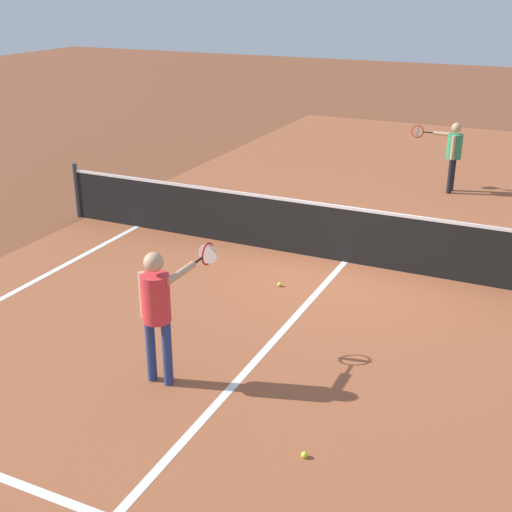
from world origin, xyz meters
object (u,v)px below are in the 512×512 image
object	(u,v)px
tennis_ball_near_net	(280,284)
net	(347,234)
player_near	(158,303)
tennis_ball_mid_court	(304,455)
player_far	(453,150)

from	to	relation	value
tennis_ball_near_net	net	bearing A→B (deg)	66.21
player_near	tennis_ball_near_net	bearing A→B (deg)	86.15
net	tennis_ball_near_net	distance (m)	1.55
net	tennis_ball_mid_court	bearing A→B (deg)	-76.30
net	tennis_ball_near_net	bearing A→B (deg)	-113.79
player_near	net	bearing A→B (deg)	79.58
tennis_ball_near_net	tennis_ball_mid_court	world-z (taller)	same
player_far	tennis_ball_near_net	xyz separation A→B (m)	(-1.39, -6.19, -0.90)
player_near	player_far	size ratio (longest dim) A/B	1.06
net	player_near	size ratio (longest dim) A/B	6.85
player_far	net	bearing A→B (deg)	-99.31
net	tennis_ball_mid_court	world-z (taller)	net
player_far	tennis_ball_mid_court	xyz separation A→B (m)	(0.41, -9.76, -0.90)
tennis_ball_near_net	tennis_ball_mid_court	bearing A→B (deg)	-63.27
net	player_near	bearing A→B (deg)	-100.42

